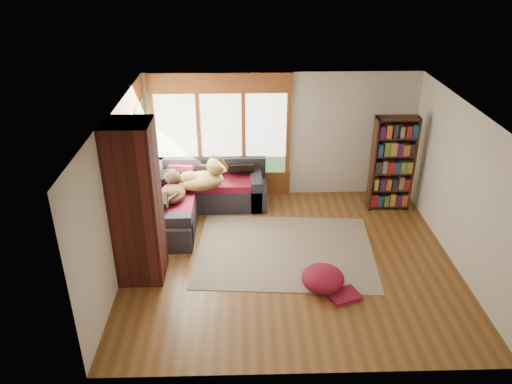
# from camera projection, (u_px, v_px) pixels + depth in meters

# --- Properties ---
(floor) EXTENTS (5.50, 5.50, 0.00)m
(floor) POSITION_uv_depth(u_px,v_px,m) (289.00, 259.00, 8.50)
(floor) COLOR brown
(floor) RESTS_ON ground
(ceiling) EXTENTS (5.50, 5.50, 0.00)m
(ceiling) POSITION_uv_depth(u_px,v_px,m) (295.00, 113.00, 7.32)
(ceiling) COLOR white
(wall_back) EXTENTS (5.50, 0.04, 2.60)m
(wall_back) POSITION_uv_depth(u_px,v_px,m) (281.00, 136.00, 10.13)
(wall_back) COLOR silver
(wall_back) RESTS_ON ground
(wall_front) EXTENTS (5.50, 0.04, 2.60)m
(wall_front) POSITION_uv_depth(u_px,v_px,m) (312.00, 291.00, 5.68)
(wall_front) COLOR silver
(wall_front) RESTS_ON ground
(wall_left) EXTENTS (0.04, 5.00, 2.60)m
(wall_left) POSITION_uv_depth(u_px,v_px,m) (118.00, 194.00, 7.84)
(wall_left) COLOR silver
(wall_left) RESTS_ON ground
(wall_right) EXTENTS (0.04, 5.00, 2.60)m
(wall_right) POSITION_uv_depth(u_px,v_px,m) (463.00, 189.00, 7.98)
(wall_right) COLOR silver
(wall_right) RESTS_ON ground
(windows_back) EXTENTS (2.82, 0.10, 1.90)m
(windows_back) POSITION_uv_depth(u_px,v_px,m) (221.00, 135.00, 10.05)
(windows_back) COLOR brown
(windows_back) RESTS_ON wall_back
(windows_left) EXTENTS (0.10, 2.62, 1.90)m
(windows_left) POSITION_uv_depth(u_px,v_px,m) (134.00, 160.00, 8.88)
(windows_left) COLOR brown
(windows_left) RESTS_ON wall_left
(roller_blind) EXTENTS (0.03, 0.72, 0.90)m
(roller_blind) POSITION_uv_depth(u_px,v_px,m) (141.00, 124.00, 9.44)
(roller_blind) COLOR #5B7C46
(roller_blind) RESTS_ON wall_left
(brick_chimney) EXTENTS (0.70, 0.70, 2.60)m
(brick_chimney) POSITION_uv_depth(u_px,v_px,m) (136.00, 204.00, 7.53)
(brick_chimney) COLOR #471914
(brick_chimney) RESTS_ON ground
(sectional_sofa) EXTENTS (2.20, 2.20, 0.80)m
(sectional_sofa) POSITION_uv_depth(u_px,v_px,m) (183.00, 199.00, 9.82)
(sectional_sofa) COLOR #26242B
(sectional_sofa) RESTS_ON ground
(area_rug) EXTENTS (3.22, 2.56, 0.01)m
(area_rug) POSITION_uv_depth(u_px,v_px,m) (285.00, 251.00, 8.73)
(area_rug) COLOR beige
(area_rug) RESTS_ON ground
(bookshelf) EXTENTS (0.82, 0.27, 1.92)m
(bookshelf) POSITION_uv_depth(u_px,v_px,m) (392.00, 164.00, 9.71)
(bookshelf) COLOR #381D12
(bookshelf) RESTS_ON ground
(pouf) EXTENTS (0.70, 0.70, 0.36)m
(pouf) POSITION_uv_depth(u_px,v_px,m) (323.00, 278.00, 7.72)
(pouf) COLOR maroon
(pouf) RESTS_ON area_rug
(dog_tan) EXTENTS (1.08, 0.83, 0.53)m
(dog_tan) POSITION_uv_depth(u_px,v_px,m) (204.00, 178.00, 9.52)
(dog_tan) COLOR olive
(dog_tan) RESTS_ON sectional_sofa
(dog_brindle) EXTENTS (0.53, 0.80, 0.42)m
(dog_brindle) POSITION_uv_depth(u_px,v_px,m) (173.00, 190.00, 9.19)
(dog_brindle) COLOR #351F15
(dog_brindle) RESTS_ON sectional_sofa
(throw_pillows) EXTENTS (1.98, 1.68, 0.45)m
(throw_pillows) POSITION_uv_depth(u_px,v_px,m) (185.00, 173.00, 9.73)
(throw_pillows) COLOR black
(throw_pillows) RESTS_ON sectional_sofa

